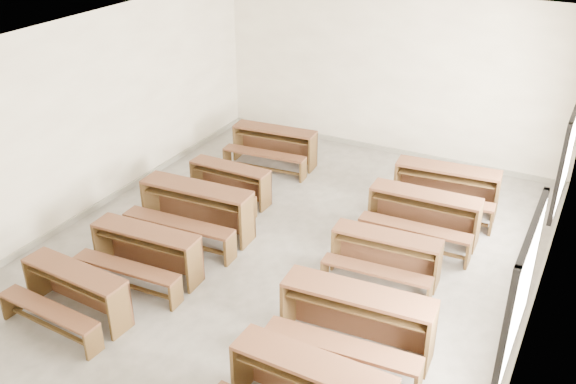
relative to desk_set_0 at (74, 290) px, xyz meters
The scene contains 10 objects.
room 3.63m from the desk_set_0, 56.14° to the left, with size 8.50×8.50×3.20m.
desk_set_0 is the anchor object (origin of this frame).
desk_set_1 1.17m from the desk_set_0, 79.58° to the left, with size 1.63×0.91×0.71m.
desk_set_2 2.43m from the desk_set_0, 85.91° to the left, with size 1.85×1.04×0.81m.
desk_set_3 3.60m from the desk_set_0, 89.52° to the left, with size 1.44×0.75×0.64m.
desk_set_4 5.28m from the desk_set_0, 90.18° to the left, with size 1.67×0.97×0.72m.
desk_set_6 3.57m from the desk_set_0, 17.28° to the left, with size 1.87×1.06×0.81m.
desk_set_7 4.15m from the desk_set_0, 39.65° to the left, with size 1.55×0.88×0.68m.
desk_set_8 5.17m from the desk_set_0, 49.78° to the left, with size 1.71×0.93×0.75m.
desk_set_9 6.05m from the desk_set_0, 55.86° to the left, with size 1.77×1.03×0.76m.
Camera 1 is at (3.81, -7.25, 5.23)m, focal length 40.00 mm.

